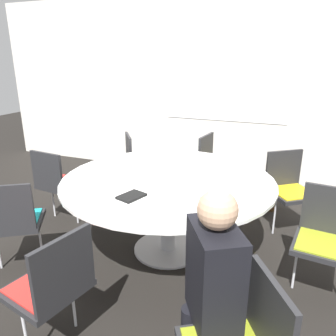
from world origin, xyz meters
name	(u,v)px	position (x,y,z in m)	size (l,w,h in m)	color
ground_plane	(168,249)	(0.00, 0.00, 0.00)	(16.00, 16.00, 0.00)	black
wall_back	(226,89)	(0.00, 2.27, 1.35)	(8.00, 0.07, 2.70)	silver
conference_table	(168,188)	(0.00, 0.00, 0.65)	(1.94, 1.94, 0.75)	#B7B7BC
chair_1	(326,234)	(1.35, -0.10, 0.52)	(0.49, 0.47, 0.86)	#262628
chair_2	(289,185)	(1.03, 0.87, 0.52)	(0.60, 0.60, 0.86)	#262628
chair_3	(215,162)	(0.10, 1.35, 0.52)	(0.47, 0.49, 0.86)	#262628
chair_4	(139,160)	(-0.84, 1.06, 0.52)	(0.60, 0.60, 0.86)	#262628
chair_5	(57,180)	(-1.35, 0.07, 0.52)	(0.48, 0.46, 0.86)	#262628
chair_6	(13,218)	(-1.09, -0.80, 0.52)	(0.60, 0.59, 0.86)	#262628
chair_7	(53,282)	(-0.21, -1.34, 0.52)	(0.50, 0.52, 0.86)	#262628
person_0	(211,281)	(0.73, -1.21, 0.71)	(0.38, 0.42, 1.21)	black
laptop	(179,194)	(0.26, -0.41, 0.80)	(0.38, 0.36, 0.21)	silver
spiral_notebook	(131,196)	(-0.11, -0.51, 0.76)	(0.21, 0.25, 0.02)	black
coffee_cup	(186,167)	(0.09, 0.23, 0.80)	(0.09, 0.09, 0.09)	white
handbag	(261,197)	(0.72, 1.33, 0.14)	(0.36, 0.16, 0.28)	#513319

